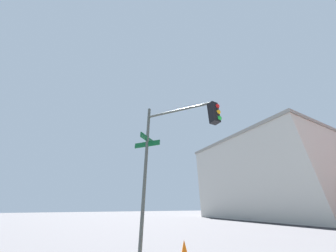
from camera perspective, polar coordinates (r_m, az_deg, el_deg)
The scene contains 2 objects.
traffic_signal_near at distance 5.71m, azimuth 3.45°, elevation -4.01°, with size 2.66×2.30×5.21m.
building_stucco at distance 32.74m, azimuth 38.22°, elevation -15.32°, with size 16.36×24.40×10.35m.
Camera 1 is at (-1.66, -9.13, 1.40)m, focal length 16.60 mm.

